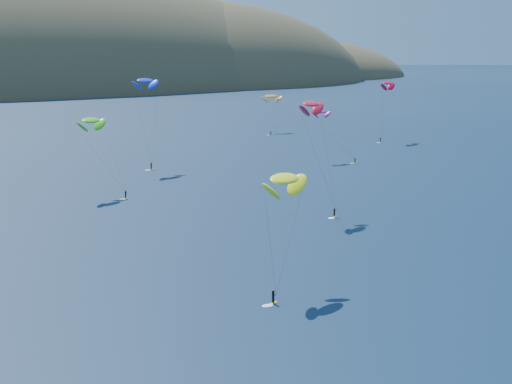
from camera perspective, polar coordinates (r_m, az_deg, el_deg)
name	(u,v)px	position (r m, az deg, el deg)	size (l,w,h in m)	color
island	(25,99)	(609.45, -17.96, 7.11)	(730.00, 300.00, 210.00)	#3D3526
kitesurfer_2	(284,179)	(107.71, 2.29, 1.06)	(11.55, 11.14, 19.35)	yellow
kitesurfer_3	(91,120)	(177.41, -13.06, 5.60)	(10.51, 14.07, 20.47)	yellow
kitesurfer_4	(145,81)	(210.29, -8.86, 8.79)	(9.95, 8.19, 28.02)	yellow
kitesurfer_6	(322,112)	(222.68, 5.26, 6.40)	(10.05, 11.49, 16.91)	yellow
kitesurfer_8	(388,83)	(270.86, 10.49, 8.56)	(11.95, 9.45, 23.65)	yellow
kitesurfer_9	(311,104)	(153.87, 4.45, 7.02)	(9.07, 11.06, 26.03)	yellow
kitesurfer_11	(272,96)	(292.25, 1.26, 7.67)	(11.78, 14.83, 16.62)	yellow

